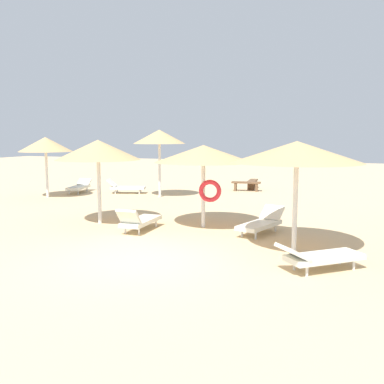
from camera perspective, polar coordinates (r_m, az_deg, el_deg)
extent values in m
plane|color=#D1B284|center=(10.16, -6.25, -8.79)|extent=(80.00, 80.00, 0.00)
cylinder|color=silver|center=(13.24, 1.53, -0.20)|extent=(0.12, 0.12, 2.14)
cone|color=tan|center=(13.13, 1.55, 5.16)|extent=(3.04, 3.04, 0.53)
torus|color=red|center=(13.16, 2.43, 0.14)|extent=(0.71, 0.31, 0.70)
cylinder|color=silver|center=(20.00, -4.36, 3.04)|extent=(0.12, 0.12, 2.60)
cone|color=tan|center=(19.94, -4.41, 7.41)|extent=(2.43, 2.43, 0.64)
cylinder|color=silver|center=(10.70, 13.65, -1.81)|extent=(0.12, 0.12, 2.31)
cone|color=tan|center=(10.57, 13.87, 5.24)|extent=(3.15, 3.15, 0.52)
cylinder|color=silver|center=(14.17, -12.33, 0.23)|extent=(0.12, 0.12, 2.19)
cone|color=tan|center=(14.07, -12.48, 5.54)|extent=(2.73, 2.73, 0.64)
cylinder|color=silver|center=(20.92, -18.89, 2.35)|extent=(0.12, 0.12, 2.24)
cone|color=tan|center=(20.85, -19.04, 6.06)|extent=(2.44, 2.44, 0.67)
cube|color=silver|center=(12.56, 9.00, -4.37)|extent=(1.09, 1.81, 0.12)
cube|color=silver|center=(13.21, 10.68, -2.74)|extent=(0.74, 0.62, 0.43)
cylinder|color=silver|center=(13.22, 9.39, -4.54)|extent=(0.06, 0.06, 0.22)
cylinder|color=silver|center=(13.02, 11.10, -4.76)|extent=(0.06, 0.06, 0.22)
cylinder|color=silver|center=(12.20, 6.71, -5.51)|extent=(0.06, 0.06, 0.22)
cylinder|color=silver|center=(11.98, 8.53, -5.77)|extent=(0.06, 0.06, 0.22)
cube|color=silver|center=(21.51, -8.56, 0.56)|extent=(1.82, 1.16, 0.12)
cube|color=silver|center=(21.64, -10.66, 1.20)|extent=(0.65, 0.76, 0.42)
cylinder|color=silver|center=(21.44, -10.24, 0.04)|extent=(0.06, 0.06, 0.22)
cylinder|color=silver|center=(21.86, -9.99, 0.19)|extent=(0.06, 0.06, 0.22)
cylinder|color=silver|center=(21.21, -7.07, 0.03)|extent=(0.06, 0.06, 0.22)
cylinder|color=silver|center=(21.64, -6.89, 0.18)|extent=(0.06, 0.06, 0.22)
cube|color=silver|center=(9.60, 17.32, -8.34)|extent=(1.69, 1.62, 0.12)
cube|color=silver|center=(9.09, 13.37, -7.86)|extent=(0.82, 0.83, 0.33)
cylinder|color=silver|center=(9.13, 15.15, -10.19)|extent=(0.06, 0.06, 0.22)
cylinder|color=silver|center=(9.47, 13.56, -9.49)|extent=(0.06, 0.06, 0.22)
cylinder|color=silver|center=(9.86, 20.86, -9.09)|extent=(0.06, 0.06, 0.22)
cylinder|color=silver|center=(10.18, 19.19, -8.50)|extent=(0.06, 0.06, 0.22)
cube|color=silver|center=(13.05, -6.82, -3.89)|extent=(0.70, 1.72, 0.12)
cube|color=silver|center=(12.30, -8.50, -3.33)|extent=(0.65, 0.43, 0.47)
cylinder|color=silver|center=(12.46, -7.13, -5.23)|extent=(0.06, 0.06, 0.22)
cylinder|color=silver|center=(12.66, -8.91, -5.07)|extent=(0.06, 0.06, 0.22)
cylinder|color=silver|center=(13.52, -4.85, -4.20)|extent=(0.06, 0.06, 0.22)
cylinder|color=silver|center=(13.70, -6.53, -4.06)|extent=(0.06, 0.06, 0.22)
cube|color=silver|center=(22.22, -14.99, 0.61)|extent=(1.03, 1.80, 0.12)
cube|color=silver|center=(22.94, -14.25, 1.33)|extent=(0.75, 0.66, 0.34)
cylinder|color=silver|center=(22.88, -14.91, 0.37)|extent=(0.06, 0.06, 0.22)
cylinder|color=silver|center=(22.72, -13.89, 0.36)|extent=(0.06, 0.06, 0.22)
cylinder|color=silver|center=(21.78, -16.10, -0.01)|extent=(0.06, 0.06, 0.22)
cylinder|color=silver|center=(21.61, -15.03, -0.03)|extent=(0.06, 0.06, 0.22)
cube|color=brown|center=(22.32, 7.26, 1.27)|extent=(1.54, 0.63, 0.08)
cube|color=brown|center=(22.41, 5.85, 0.69)|extent=(0.17, 0.37, 0.41)
cube|color=brown|center=(22.31, 8.65, 0.61)|extent=(0.17, 0.37, 0.41)
cube|color=brown|center=(23.23, 8.11, 1.50)|extent=(0.54, 1.53, 0.08)
cube|color=brown|center=(22.72, 7.91, 0.75)|extent=(0.37, 0.15, 0.41)
cube|color=brown|center=(23.80, 8.28, 1.05)|extent=(0.37, 0.15, 0.41)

